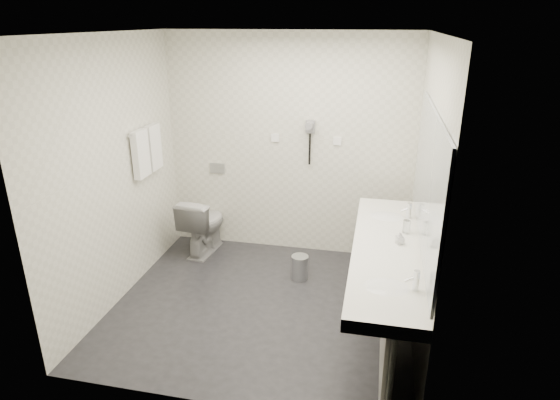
# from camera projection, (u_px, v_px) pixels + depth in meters

# --- Properties ---
(floor) EXTENTS (2.80, 2.80, 0.00)m
(floor) POSITION_uv_depth(u_px,v_px,m) (262.00, 305.00, 4.62)
(floor) COLOR #232328
(floor) RESTS_ON ground
(ceiling) EXTENTS (2.80, 2.80, 0.00)m
(ceiling) POSITION_uv_depth(u_px,v_px,m) (257.00, 33.00, 3.73)
(ceiling) COLOR white
(ceiling) RESTS_ON wall_back
(wall_back) EXTENTS (2.80, 0.00, 2.80)m
(wall_back) POSITION_uv_depth(u_px,v_px,m) (288.00, 147.00, 5.36)
(wall_back) COLOR silver
(wall_back) RESTS_ON floor
(wall_front) EXTENTS (2.80, 0.00, 2.80)m
(wall_front) POSITION_uv_depth(u_px,v_px,m) (208.00, 249.00, 2.99)
(wall_front) COLOR silver
(wall_front) RESTS_ON floor
(wall_left) EXTENTS (0.00, 2.60, 2.60)m
(wall_left) POSITION_uv_depth(u_px,v_px,m) (115.00, 173.00, 4.45)
(wall_left) COLOR silver
(wall_left) RESTS_ON floor
(wall_right) EXTENTS (0.00, 2.60, 2.60)m
(wall_right) POSITION_uv_depth(u_px,v_px,m) (425.00, 195.00, 3.90)
(wall_right) COLOR silver
(wall_right) RESTS_ON floor
(vanity_counter) EXTENTS (0.55, 2.20, 0.10)m
(vanity_counter) POSITION_uv_depth(u_px,v_px,m) (386.00, 252.00, 3.93)
(vanity_counter) COLOR white
(vanity_counter) RESTS_ON floor
(vanity_panel) EXTENTS (0.03, 2.15, 0.75)m
(vanity_panel) POSITION_uv_depth(u_px,v_px,m) (385.00, 296.00, 4.08)
(vanity_panel) COLOR #989590
(vanity_panel) RESTS_ON floor
(vanity_post_near) EXTENTS (0.06, 0.06, 0.75)m
(vanity_post_near) POSITION_uv_depth(u_px,v_px,m) (389.00, 381.00, 3.12)
(vanity_post_near) COLOR silver
(vanity_post_near) RESTS_ON floor
(vanity_post_far) EXTENTS (0.06, 0.06, 0.75)m
(vanity_post_far) POSITION_uv_depth(u_px,v_px,m) (389.00, 244.00, 5.02)
(vanity_post_far) COLOR silver
(vanity_post_far) RESTS_ON floor
(mirror) EXTENTS (0.02, 2.20, 1.05)m
(mirror) POSITION_uv_depth(u_px,v_px,m) (428.00, 179.00, 3.65)
(mirror) COLOR #B2BCC6
(mirror) RESTS_ON wall_right
(basin_near) EXTENTS (0.40, 0.31, 0.05)m
(basin_near) POSITION_uv_depth(u_px,v_px,m) (386.00, 289.00, 3.33)
(basin_near) COLOR white
(basin_near) RESTS_ON vanity_counter
(basin_far) EXTENTS (0.40, 0.31, 0.05)m
(basin_far) POSITION_uv_depth(u_px,v_px,m) (387.00, 218.00, 4.51)
(basin_far) COLOR white
(basin_far) RESTS_ON vanity_counter
(faucet_near) EXTENTS (0.04, 0.04, 0.15)m
(faucet_near) POSITION_uv_depth(u_px,v_px,m) (416.00, 281.00, 3.26)
(faucet_near) COLOR silver
(faucet_near) RESTS_ON vanity_counter
(faucet_far) EXTENTS (0.04, 0.04, 0.15)m
(faucet_far) POSITION_uv_depth(u_px,v_px,m) (409.00, 211.00, 4.44)
(faucet_far) COLOR silver
(faucet_far) RESTS_ON vanity_counter
(soap_bottle_a) EXTENTS (0.07, 0.07, 0.11)m
(soap_bottle_a) POSITION_uv_depth(u_px,v_px,m) (399.00, 238.00, 3.94)
(soap_bottle_a) COLOR silver
(soap_bottle_a) RESTS_ON vanity_counter
(soap_bottle_b) EXTENTS (0.10, 0.10, 0.10)m
(soap_bottle_b) POSITION_uv_depth(u_px,v_px,m) (400.00, 238.00, 3.94)
(soap_bottle_b) COLOR silver
(soap_bottle_b) RESTS_ON vanity_counter
(glass_left) EXTENTS (0.08, 0.08, 0.12)m
(glass_left) POSITION_uv_depth(u_px,v_px,m) (407.00, 227.00, 4.14)
(glass_left) COLOR silver
(glass_left) RESTS_ON vanity_counter
(toilet) EXTENTS (0.46, 0.72, 0.69)m
(toilet) POSITION_uv_depth(u_px,v_px,m) (204.00, 224.00, 5.58)
(toilet) COLOR white
(toilet) RESTS_ON floor
(flush_plate) EXTENTS (0.18, 0.02, 0.12)m
(flush_plate) POSITION_uv_depth(u_px,v_px,m) (218.00, 168.00, 5.62)
(flush_plate) COLOR #B2B5BA
(flush_plate) RESTS_ON wall_back
(pedal_bin) EXTENTS (0.24, 0.24, 0.25)m
(pedal_bin) POSITION_uv_depth(u_px,v_px,m) (300.00, 268.00, 5.05)
(pedal_bin) COLOR #B2B5BA
(pedal_bin) RESTS_ON floor
(bin_lid) EXTENTS (0.18, 0.18, 0.02)m
(bin_lid) POSITION_uv_depth(u_px,v_px,m) (300.00, 257.00, 5.00)
(bin_lid) COLOR #B2B5BA
(bin_lid) RESTS_ON pedal_bin
(towel_rail) EXTENTS (0.02, 0.62, 0.02)m
(towel_rail) POSITION_uv_depth(u_px,v_px,m) (144.00, 129.00, 4.83)
(towel_rail) COLOR silver
(towel_rail) RESTS_ON wall_left
(towel_near) EXTENTS (0.07, 0.24, 0.48)m
(towel_near) POSITION_uv_depth(u_px,v_px,m) (141.00, 154.00, 4.78)
(towel_near) COLOR white
(towel_near) RESTS_ON towel_rail
(towel_far) EXTENTS (0.07, 0.24, 0.48)m
(towel_far) POSITION_uv_depth(u_px,v_px,m) (153.00, 147.00, 5.04)
(towel_far) COLOR white
(towel_far) RESTS_ON towel_rail
(dryer_cradle) EXTENTS (0.10, 0.04, 0.14)m
(dryer_cradle) POSITION_uv_depth(u_px,v_px,m) (310.00, 127.00, 5.20)
(dryer_cradle) COLOR gray
(dryer_cradle) RESTS_ON wall_back
(dryer_barrel) EXTENTS (0.08, 0.14, 0.08)m
(dryer_barrel) POSITION_uv_depth(u_px,v_px,m) (309.00, 125.00, 5.12)
(dryer_barrel) COLOR gray
(dryer_barrel) RESTS_ON dryer_cradle
(dryer_cord) EXTENTS (0.02, 0.02, 0.35)m
(dryer_cord) POSITION_uv_depth(u_px,v_px,m) (310.00, 149.00, 5.27)
(dryer_cord) COLOR black
(dryer_cord) RESTS_ON dryer_cradle
(switch_plate_a) EXTENTS (0.09, 0.02, 0.09)m
(switch_plate_a) POSITION_uv_depth(u_px,v_px,m) (275.00, 138.00, 5.35)
(switch_plate_a) COLOR white
(switch_plate_a) RESTS_ON wall_back
(switch_plate_b) EXTENTS (0.09, 0.02, 0.09)m
(switch_plate_b) POSITION_uv_depth(u_px,v_px,m) (337.00, 141.00, 5.21)
(switch_plate_b) COLOR white
(switch_plate_b) RESTS_ON wall_back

